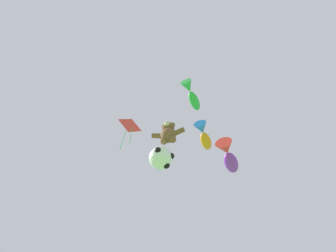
{
  "coord_description": "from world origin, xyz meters",
  "views": [
    {
      "loc": [
        1.43,
        0.01,
        0.86
      ],
      "look_at": [
        0.16,
        5.43,
        10.85
      ],
      "focal_mm": 28.0,
      "sensor_mm": 36.0,
      "label": 1
    }
  ],
  "objects_px": {
    "fish_kite_violet": "(228,155)",
    "diamond_kite": "(130,127)",
    "fish_kite_tangerine": "(204,135)",
    "soccer_ball_kite": "(161,158)",
    "teddy_bear_kite": "(168,133)",
    "fish_kite_emerald": "(191,94)"
  },
  "relations": [
    {
      "from": "teddy_bear_kite",
      "to": "soccer_ball_kite",
      "type": "relative_size",
      "value": 1.51
    },
    {
      "from": "fish_kite_emerald",
      "to": "fish_kite_violet",
      "type": "relative_size",
      "value": 0.79
    },
    {
      "from": "fish_kite_violet",
      "to": "diamond_kite",
      "type": "distance_m",
      "value": 6.35
    },
    {
      "from": "soccer_ball_kite",
      "to": "fish_kite_emerald",
      "type": "bearing_deg",
      "value": -11.61
    },
    {
      "from": "teddy_bear_kite",
      "to": "fish_kite_tangerine",
      "type": "xyz_separation_m",
      "value": [
        1.67,
        2.1,
        2.6
      ]
    },
    {
      "from": "fish_kite_tangerine",
      "to": "fish_kite_violet",
      "type": "height_order",
      "value": "fish_kite_violet"
    },
    {
      "from": "fish_kite_tangerine",
      "to": "diamond_kite",
      "type": "relative_size",
      "value": 0.59
    },
    {
      "from": "soccer_ball_kite",
      "to": "fish_kite_violet",
      "type": "bearing_deg",
      "value": 50.06
    },
    {
      "from": "teddy_bear_kite",
      "to": "fish_kite_emerald",
      "type": "height_order",
      "value": "fish_kite_emerald"
    },
    {
      "from": "soccer_ball_kite",
      "to": "fish_kite_emerald",
      "type": "xyz_separation_m",
      "value": [
        1.77,
        -0.36,
        5.2
      ]
    },
    {
      "from": "fish_kite_violet",
      "to": "soccer_ball_kite",
      "type": "bearing_deg",
      "value": -129.94
    },
    {
      "from": "teddy_bear_kite",
      "to": "soccer_ball_kite",
      "type": "xyz_separation_m",
      "value": [
        -0.34,
        0.1,
        -1.77
      ]
    },
    {
      "from": "fish_kite_emerald",
      "to": "fish_kite_violet",
      "type": "height_order",
      "value": "fish_kite_emerald"
    },
    {
      "from": "fish_kite_emerald",
      "to": "fish_kite_violet",
      "type": "distance_m",
      "value": 4.57
    },
    {
      "from": "fish_kite_violet",
      "to": "diamond_kite",
      "type": "xyz_separation_m",
      "value": [
        -5.41,
        -3.33,
        0.07
      ]
    },
    {
      "from": "teddy_bear_kite",
      "to": "diamond_kite",
      "type": "xyz_separation_m",
      "value": [
        -2.48,
        0.66,
        2.77
      ]
    },
    {
      "from": "soccer_ball_kite",
      "to": "diamond_kite",
      "type": "relative_size",
      "value": 0.32
    },
    {
      "from": "fish_kite_violet",
      "to": "fish_kite_tangerine",
      "type": "bearing_deg",
      "value": -123.56
    },
    {
      "from": "soccer_ball_kite",
      "to": "fish_kite_violet",
      "type": "relative_size",
      "value": 0.42
    },
    {
      "from": "fish_kite_tangerine",
      "to": "fish_kite_violet",
      "type": "bearing_deg",
      "value": 56.44
    },
    {
      "from": "teddy_bear_kite",
      "to": "fish_kite_tangerine",
      "type": "relative_size",
      "value": 0.83
    },
    {
      "from": "fish_kite_emerald",
      "to": "fish_kite_violet",
      "type": "bearing_deg",
      "value": 70.66
    }
  ]
}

